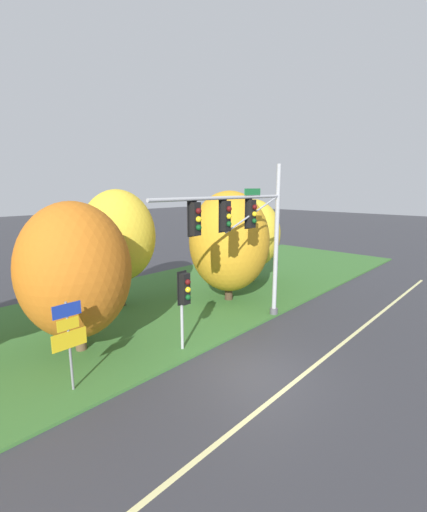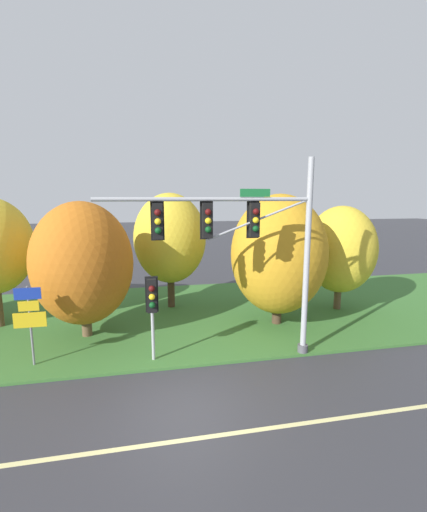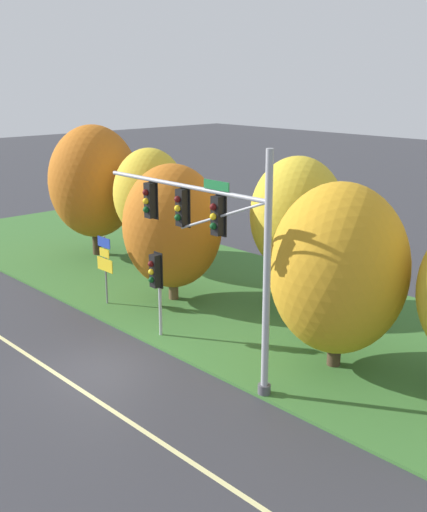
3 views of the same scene
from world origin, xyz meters
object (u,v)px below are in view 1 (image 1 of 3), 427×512
tree_mid_verge (118,236)px  tree_tall_centre (229,242)px  pedestrian_signal_near_kerb (184,294)px  route_sign_post (69,334)px  tree_behind_signpost (75,271)px  tree_right_far (253,234)px  traffic_signal_mast (248,228)px

tree_mid_verge → tree_tall_centre: (4.79, -3.61, -0.45)m
pedestrian_signal_near_kerb → route_sign_post: (-4.28, 0.61, -0.44)m
pedestrian_signal_near_kerb → tree_tall_centre: tree_tall_centre is taller
tree_behind_signpost → tree_right_far: 12.92m
route_sign_post → tree_right_far: 14.86m
tree_behind_signpost → tree_tall_centre: (8.78, -0.25, 0.14)m
traffic_signal_mast → pedestrian_signal_near_kerb: traffic_signal_mast is taller
pedestrian_signal_near_kerb → tree_tall_centre: bearing=25.4°
route_sign_post → tree_behind_signpost: tree_behind_signpost is taller
traffic_signal_mast → tree_mid_verge: (-2.25, 6.82, -0.80)m
traffic_signal_mast → route_sign_post: size_ratio=2.66×
tree_behind_signpost → tree_mid_verge: tree_mid_verge is taller
traffic_signal_mast → tree_behind_signpost: traffic_signal_mast is taller
tree_tall_centre → tree_right_far: tree_tall_centre is taller
traffic_signal_mast → tree_tall_centre: size_ratio=1.26×
traffic_signal_mast → tree_mid_verge: 7.22m
tree_tall_centre → tree_right_far: (4.09, 1.40, -0.10)m
tree_behind_signpost → tree_mid_verge: bearing=40.1°
tree_mid_verge → tree_right_far: tree_mid_verge is taller
traffic_signal_mast → tree_behind_signpost: (-6.23, 3.46, -1.40)m
tree_mid_verge → tree_right_far: 9.17m
pedestrian_signal_near_kerb → tree_right_far: size_ratio=0.57×
pedestrian_signal_near_kerb → route_sign_post: pedestrian_signal_near_kerb is taller
tree_right_far → pedestrian_signal_near_kerb: bearing=-157.2°
pedestrian_signal_near_kerb → tree_mid_verge: (1.18, 6.44, 1.49)m
pedestrian_signal_near_kerb → tree_right_far: tree_right_far is taller
tree_behind_signpost → tree_tall_centre: 8.78m
traffic_signal_mast → route_sign_post: traffic_signal_mast is taller
tree_tall_centre → tree_right_far: 4.32m
pedestrian_signal_near_kerb → tree_mid_verge: tree_mid_verge is taller
traffic_signal_mast → tree_right_far: traffic_signal_mast is taller
pedestrian_signal_near_kerb → route_sign_post: 4.35m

